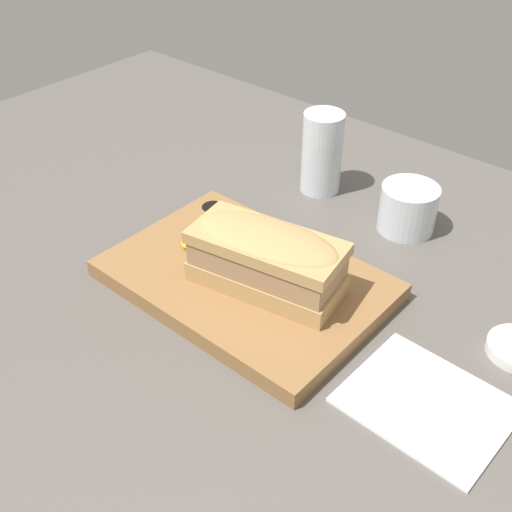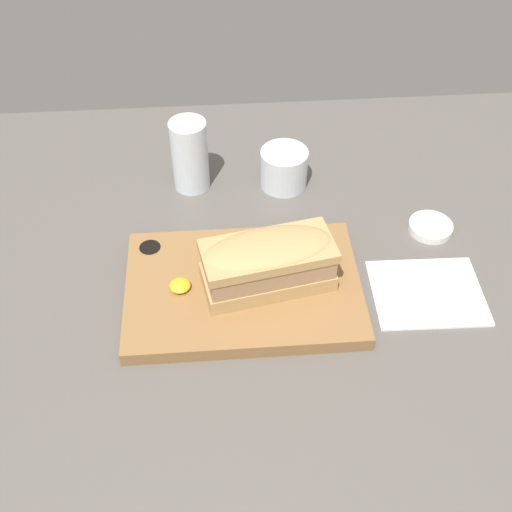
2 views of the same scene
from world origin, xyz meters
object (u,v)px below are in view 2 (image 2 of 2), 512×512
Objects in this scene: napkin at (427,293)px; sandwich at (268,261)px; condiment_dish at (430,227)px; wine_glass at (284,170)px; serving_board at (243,288)px; water_glass at (190,159)px.

sandwich is at bearing 175.31° from napkin.
sandwich reaches higher than condiment_dish.
condiment_dish is (22.28, -13.49, -2.44)cm from wine_glass.
napkin is (23.25, -1.91, -6.39)cm from sandwich.
condiment_dish is (4.00, 13.29, 0.44)cm from napkin.
condiment_dish is (27.25, 11.38, -5.96)cm from sandwich.
serving_board is 2.07× the size of napkin.
water_glass is at bearing 112.72° from sandwich.
water_glass reaches higher than sandwich.
wine_glass is at bearing 78.70° from sandwich.
sandwich is 1.19× the size of napkin.
condiment_dish is (30.85, 11.19, -0.50)cm from serving_board.
water_glass is at bearing 176.73° from wine_glass.
serving_board is 26.96cm from napkin.
serving_board is 4.19× the size of wine_glass.
condiment_dish is at bearing 73.27° from napkin.
wine_glass is 0.49× the size of napkin.
water_glass reaches higher than napkin.
serving_board is at bearing -160.07° from condiment_dish.
serving_board is 1.73× the size of sandwich.
serving_board is 26.20cm from wine_glass.
serving_board is at bearing 176.87° from sandwich.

